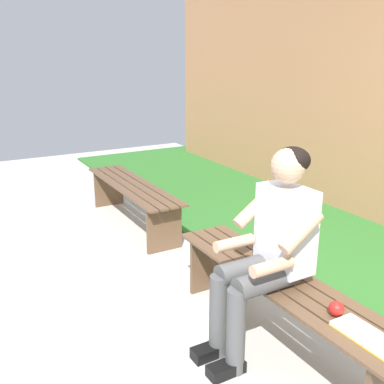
{
  "coord_description": "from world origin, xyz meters",
  "views": [
    {
      "loc": [
        -1.85,
        1.67,
        1.76
      ],
      "look_at": [
        0.82,
        0.15,
        0.8
      ],
      "focal_mm": 41.98,
      "sensor_mm": 36.0,
      "label": 1
    }
  ],
  "objects_px": {
    "bench_near": "(280,294)",
    "book_open": "(373,340)",
    "bench_far": "(132,194)",
    "apple": "(336,309)",
    "person_seated": "(269,245)"
  },
  "relations": [
    {
      "from": "bench_near",
      "to": "book_open",
      "type": "xyz_separation_m",
      "value": [
        -0.7,
        0.03,
        0.11
      ]
    },
    {
      "from": "bench_far",
      "to": "bench_near",
      "type": "bearing_deg",
      "value": -180.0
    },
    {
      "from": "bench_far",
      "to": "apple",
      "type": "xyz_separation_m",
      "value": [
        -2.8,
        0.01,
        0.15
      ]
    },
    {
      "from": "person_seated",
      "to": "book_open",
      "type": "height_order",
      "value": "person_seated"
    },
    {
      "from": "apple",
      "to": "book_open",
      "type": "height_order",
      "value": "apple"
    },
    {
      "from": "bench_far",
      "to": "book_open",
      "type": "xyz_separation_m",
      "value": [
        -3.04,
        0.03,
        0.12
      ]
    },
    {
      "from": "bench_near",
      "to": "apple",
      "type": "relative_size",
      "value": 22.67
    },
    {
      "from": "person_seated",
      "to": "apple",
      "type": "relative_size",
      "value": 15.54
    },
    {
      "from": "apple",
      "to": "book_open",
      "type": "relative_size",
      "value": 0.2
    },
    {
      "from": "apple",
      "to": "book_open",
      "type": "xyz_separation_m",
      "value": [
        -0.25,
        0.02,
        -0.03
      ]
    },
    {
      "from": "bench_near",
      "to": "person_seated",
      "type": "height_order",
      "value": "person_seated"
    },
    {
      "from": "person_seated",
      "to": "apple",
      "type": "xyz_separation_m",
      "value": [
        -0.46,
        -0.09,
        -0.2
      ]
    },
    {
      "from": "person_seated",
      "to": "apple",
      "type": "distance_m",
      "value": 0.51
    },
    {
      "from": "bench_near",
      "to": "apple",
      "type": "height_order",
      "value": "apple"
    },
    {
      "from": "bench_near",
      "to": "bench_far",
      "type": "bearing_deg",
      "value": 0.0
    }
  ]
}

